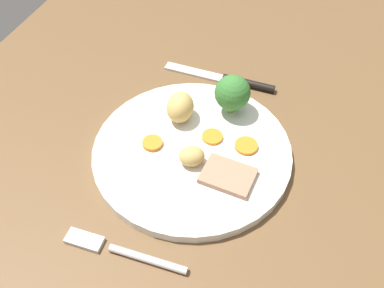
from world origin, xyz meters
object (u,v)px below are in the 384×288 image
(carrot_coin_side, at_px, (247,144))
(roast_potato_right, at_px, (180,107))
(fork, at_px, (122,251))
(meat_slice_main, at_px, (228,176))
(carrot_coin_back, at_px, (213,136))
(dinner_plate, at_px, (192,152))
(carrot_coin_front, at_px, (152,143))
(broccoli_floret, at_px, (232,93))
(knife, at_px, (229,79))
(roast_potato_left, at_px, (190,156))

(carrot_coin_side, bearing_deg, roast_potato_right, 80.13)
(roast_potato_right, relative_size, fork, 0.31)
(meat_slice_main, distance_m, carrot_coin_back, 0.07)
(dinner_plate, xyz_separation_m, carrot_coin_front, (-0.01, 0.05, 0.01))
(dinner_plate, relative_size, carrot_coin_back, 9.31)
(meat_slice_main, xyz_separation_m, broccoli_floret, (0.12, 0.03, 0.03))
(broccoli_floret, distance_m, knife, 0.09)
(roast_potato_right, height_order, fork, roast_potato_right)
(roast_potato_right, distance_m, fork, 0.22)
(roast_potato_right, bearing_deg, carrot_coin_side, -99.87)
(broccoli_floret, relative_size, fork, 0.39)
(roast_potato_left, relative_size, carrot_coin_front, 1.23)
(fork, distance_m, knife, 0.34)
(carrot_coin_front, relative_size, carrot_coin_side, 0.87)
(dinner_plate, height_order, roast_potato_left, roast_potato_left)
(meat_slice_main, xyz_separation_m, fork, (-0.14, 0.08, -0.01))
(carrot_coin_side, distance_m, broccoli_floret, 0.08)
(roast_potato_left, height_order, carrot_coin_back, roast_potato_left)
(carrot_coin_front, relative_size, knife, 0.15)
(dinner_plate, bearing_deg, roast_potato_left, -165.09)
(carrot_coin_back, xyz_separation_m, broccoli_floret, (0.06, -0.01, 0.03))
(roast_potato_right, bearing_deg, roast_potato_left, -149.54)
(carrot_coin_back, bearing_deg, dinner_plate, 147.50)
(carrot_coin_front, bearing_deg, carrot_coin_back, -60.17)
(roast_potato_left, distance_m, carrot_coin_side, 0.08)
(meat_slice_main, relative_size, carrot_coin_side, 2.08)
(roast_potato_right, bearing_deg, carrot_coin_back, -109.52)
(meat_slice_main, distance_m, fork, 0.16)
(dinner_plate, bearing_deg, broccoli_floret, -16.71)
(broccoli_floret, bearing_deg, roast_potato_right, 122.45)
(dinner_plate, relative_size, roast_potato_right, 5.74)
(roast_potato_right, bearing_deg, fork, -176.73)
(roast_potato_right, bearing_deg, dinner_plate, -143.82)
(fork, bearing_deg, broccoli_floret, -103.60)
(carrot_coin_back, bearing_deg, carrot_coin_front, 119.83)
(roast_potato_left, distance_m, broccoli_floret, 0.12)
(broccoli_floret, bearing_deg, fork, 168.68)
(roast_potato_right, bearing_deg, broccoli_floret, -57.55)
(roast_potato_left, relative_size, fork, 0.22)
(dinner_plate, height_order, roast_potato_right, roast_potato_right)
(knife, bearing_deg, broccoli_floret, 109.38)
(carrot_coin_front, distance_m, carrot_coin_side, 0.13)
(carrot_coin_side, bearing_deg, meat_slice_main, 172.84)
(roast_potato_left, xyz_separation_m, knife, (0.19, 0.01, -0.02))
(carrot_coin_front, bearing_deg, carrot_coin_side, -70.33)
(dinner_plate, bearing_deg, roast_potato_right, 36.18)
(meat_slice_main, height_order, roast_potato_right, roast_potato_right)
(carrot_coin_back, distance_m, knife, 0.14)
(fork, bearing_deg, roast_potato_right, -89.01)
(meat_slice_main, distance_m, knife, 0.21)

